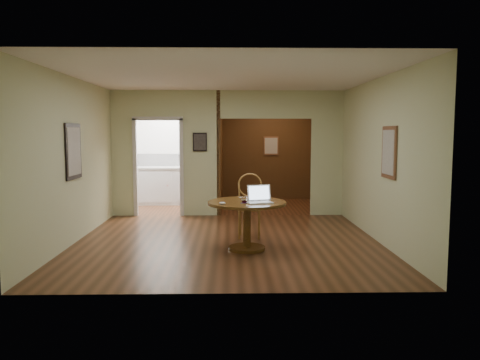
{
  "coord_description": "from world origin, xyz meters",
  "views": [
    {
      "loc": [
        0.05,
        -7.59,
        1.8
      ],
      "look_at": [
        0.21,
        -0.2,
        1.05
      ],
      "focal_mm": 35.0,
      "sensor_mm": 36.0,
      "label": 1
    }
  ],
  "objects_px": {
    "dining_table": "(247,214)",
    "chair": "(250,202)",
    "closed_laptop": "(248,198)",
    "open_laptop": "(259,198)"
  },
  "relations": [
    {
      "from": "dining_table",
      "to": "closed_laptop",
      "type": "bearing_deg",
      "value": 82.82
    },
    {
      "from": "dining_table",
      "to": "closed_laptop",
      "type": "xyz_separation_m",
      "value": [
        0.03,
        0.27,
        0.21
      ]
    },
    {
      "from": "chair",
      "to": "open_laptop",
      "type": "bearing_deg",
      "value": -79.21
    },
    {
      "from": "chair",
      "to": "open_laptop",
      "type": "relative_size",
      "value": 2.61
    },
    {
      "from": "dining_table",
      "to": "chair",
      "type": "bearing_deg",
      "value": 85.03
    },
    {
      "from": "dining_table",
      "to": "closed_laptop",
      "type": "distance_m",
      "value": 0.34
    },
    {
      "from": "dining_table",
      "to": "closed_laptop",
      "type": "relative_size",
      "value": 4.09
    },
    {
      "from": "open_laptop",
      "to": "closed_laptop",
      "type": "height_order",
      "value": "open_laptop"
    },
    {
      "from": "chair",
      "to": "dining_table",
      "type": "bearing_deg",
      "value": -89.84
    },
    {
      "from": "open_laptop",
      "to": "closed_laptop",
      "type": "relative_size",
      "value": 1.43
    }
  ]
}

